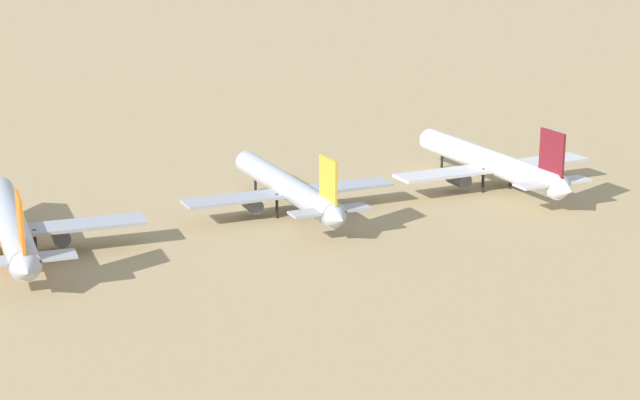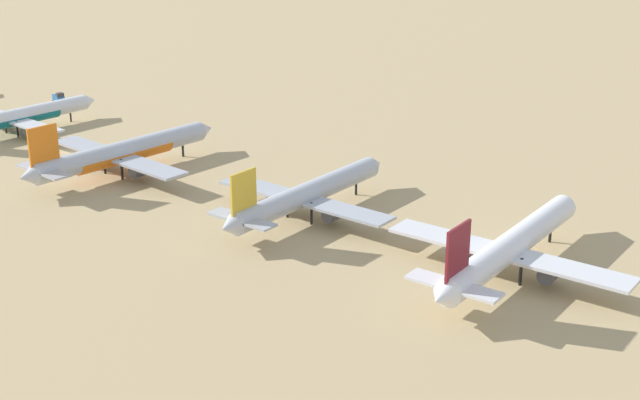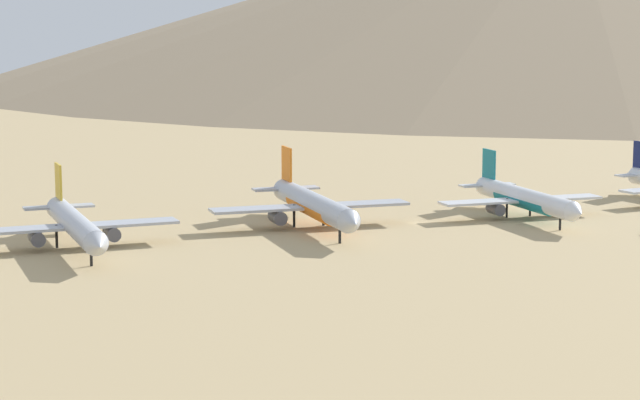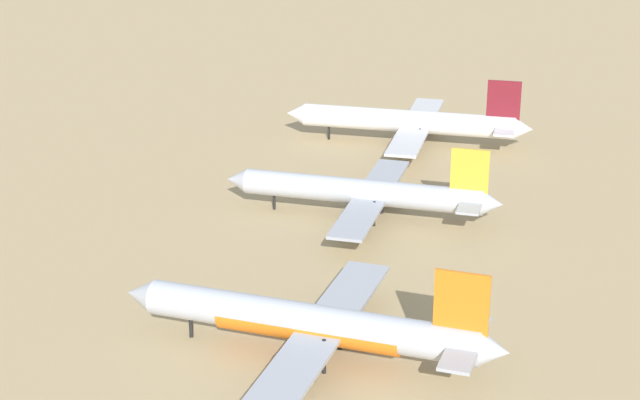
# 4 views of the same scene
# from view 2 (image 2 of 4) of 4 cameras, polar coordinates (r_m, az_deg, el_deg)

# --- Properties ---
(ground_plane) EXTENTS (1800.00, 1800.00, 0.00)m
(ground_plane) POSITION_cam_2_polar(r_m,az_deg,el_deg) (234.60, -16.03, 3.00)
(ground_plane) COLOR tan
(parked_jet_0) EXTENTS (55.21, 45.14, 15.96)m
(parked_jet_0) POSITION_cam_2_polar(r_m,az_deg,el_deg) (157.71, 12.26, -3.00)
(parked_jet_0) COLOR white
(parked_jet_0) RESTS_ON ground
(parked_jet_1) EXTENTS (51.75, 42.24, 14.94)m
(parked_jet_1) POSITION_cam_2_polar(r_m,az_deg,el_deg) (180.44, -0.86, 0.37)
(parked_jet_1) COLOR #B2B7C1
(parked_jet_1) RESTS_ON ground
(parked_jet_2) EXTENTS (55.02, 44.73, 15.86)m
(parked_jet_2) POSITION_cam_2_polar(r_m,az_deg,el_deg) (212.59, -12.73, 3.03)
(parked_jet_2) COLOR #B2B7C1
(parked_jet_2) RESTS_ON ground
(parked_jet_3) EXTENTS (48.92, 39.80, 14.10)m
(parked_jet_3) POSITION_cam_2_polar(r_m,az_deg,el_deg) (254.98, -18.98, 5.13)
(parked_jet_3) COLOR silver
(parked_jet_3) RESTS_ON ground
(service_truck) EXTENTS (3.49, 5.52, 3.90)m
(service_truck) POSITION_cam_2_polar(r_m,az_deg,el_deg) (285.46, -16.61, 6.38)
(service_truck) COLOR #1E5999
(service_truck) RESTS_ON ground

